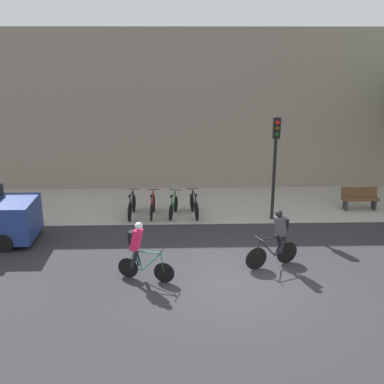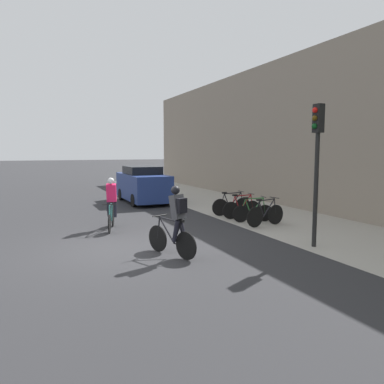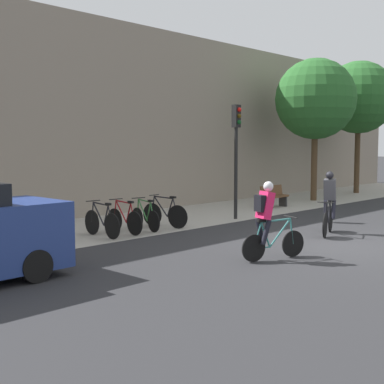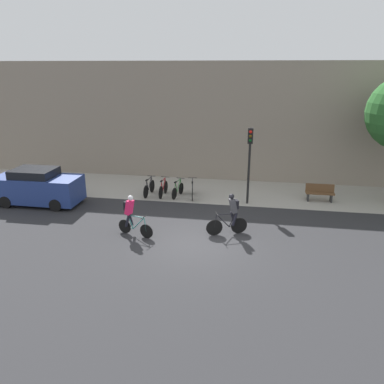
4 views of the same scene
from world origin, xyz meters
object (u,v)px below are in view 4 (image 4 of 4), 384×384
object	(u,v)px
cyclist_grey	(231,213)
parked_bike_3	(192,190)
parked_bike_0	(149,188)
parked_bike_2	(178,190)
bench	(320,193)
parked_bike_1	(163,189)
parked_car	(38,187)
traffic_light_pole	(250,153)
cyclist_pink	(131,214)

from	to	relation	value
cyclist_grey	parked_bike_3	xyz separation A→B (m)	(-2.34, 4.30, -0.53)
parked_bike_0	parked_bike_2	bearing A→B (deg)	-0.01
parked_bike_3	bench	world-z (taller)	parked_bike_3
parked_bike_3	bench	size ratio (longest dim) A/B	1.16
parked_bike_2	parked_bike_3	bearing A→B (deg)	0.06
bench	parked_bike_2	bearing A→B (deg)	-175.75
parked_bike_1	parked_car	xyz separation A→B (m)	(-5.97, -2.24, 0.49)
parked_bike_0	traffic_light_pole	distance (m)	5.82
cyclist_grey	traffic_light_pole	world-z (taller)	traffic_light_pole
parked_bike_3	traffic_light_pole	distance (m)	3.73
cyclist_pink	parked_bike_1	bearing A→B (deg)	88.47
cyclist_grey	parked_car	size ratio (longest dim) A/B	0.42
parked_bike_2	bench	xyz separation A→B (m)	(7.45, 0.55, 0.08)
cyclist_pink	traffic_light_pole	distance (m)	6.79
bench	parked_car	bearing A→B (deg)	-168.87
parked_bike_3	traffic_light_pole	bearing A→B (deg)	-8.58
parked_bike_2	parked_car	size ratio (longest dim) A/B	0.36
cyclist_pink	cyclist_grey	distance (m)	4.15
parked_bike_1	parked_car	world-z (taller)	parked_car
parked_bike_1	parked_car	size ratio (longest dim) A/B	0.38
traffic_light_pole	cyclist_grey	bearing A→B (deg)	-98.80
bench	parked_bike_1	bearing A→B (deg)	-176.17
cyclist_pink	traffic_light_pole	bearing A→B (deg)	44.57
cyclist_grey	parked_bike_2	xyz separation A→B (m)	(-3.14, 4.29, -0.56)
parked_bike_2	parked_car	world-z (taller)	parked_car
cyclist_pink	traffic_light_pole	size ratio (longest dim) A/B	0.45
traffic_light_pole	bench	world-z (taller)	traffic_light_pole
cyclist_grey	parked_bike_0	xyz separation A→B (m)	(-4.74, 4.29, -0.53)
cyclist_grey	parked_bike_0	distance (m)	6.42
cyclist_pink	parked_bike_1	xyz separation A→B (m)	(0.14, 5.05, -0.54)
parked_bike_0	parked_bike_1	size ratio (longest dim) A/B	1.05
cyclist_pink	parked_bike_2	bearing A→B (deg)	79.51
cyclist_grey	parked_bike_0	bearing A→B (deg)	137.83
parked_bike_0	parked_car	distance (m)	5.66
cyclist_pink	parked_bike_3	bearing A→B (deg)	71.02
parked_bike_3	parked_car	xyz separation A→B (m)	(-7.57, -2.24, 0.48)
parked_bike_0	parked_car	bearing A→B (deg)	-156.55
parked_bike_0	parked_car	world-z (taller)	parked_car
parked_bike_1	traffic_light_pole	xyz separation A→B (m)	(4.54, -0.44, 2.27)
cyclist_pink	cyclist_grey	xyz separation A→B (m)	(4.08, 0.75, -0.00)
parked_car	bench	bearing A→B (deg)	11.13
cyclist_pink	traffic_light_pole	world-z (taller)	traffic_light_pole
parked_bike_1	traffic_light_pole	bearing A→B (deg)	-5.57
parked_bike_0	parked_bike_1	bearing A→B (deg)	0.03
cyclist_pink	parked_bike_0	world-z (taller)	cyclist_pink
parked_bike_2	traffic_light_pole	bearing A→B (deg)	-6.75
parked_bike_0	parked_bike_1	xyz separation A→B (m)	(0.80, 0.00, -0.01)
cyclist_grey	traffic_light_pole	size ratio (longest dim) A/B	0.46
cyclist_grey	traffic_light_pole	bearing A→B (deg)	81.20
cyclist_pink	bench	world-z (taller)	cyclist_pink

